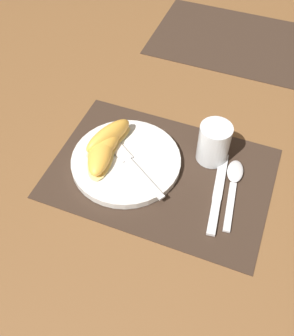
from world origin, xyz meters
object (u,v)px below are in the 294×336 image
object	(u,v)px
juice_glass	(213,145)
citrus_wedge_2	(101,153)
plate	(126,161)
citrus_wedge_0	(108,137)
knife	(218,194)
fork	(130,163)
citrus_wedge_1	(105,146)
spoon	(234,180)

from	to	relation	value
juice_glass	citrus_wedge_2	distance (m)	0.24
plate	citrus_wedge_0	world-z (taller)	citrus_wedge_0
knife	juice_glass	bearing A→B (deg)	112.84
knife	fork	distance (m)	0.19
citrus_wedge_0	citrus_wedge_1	size ratio (longest dim) A/B	1.10
knife	citrus_wedge_1	bearing A→B (deg)	176.93
plate	citrus_wedge_1	bearing A→B (deg)	173.40
plate	fork	xyz separation A→B (m)	(0.01, -0.01, 0.01)
fork	citrus_wedge_2	bearing A→B (deg)	-172.93
knife	citrus_wedge_0	bearing A→B (deg)	172.18
spoon	fork	size ratio (longest dim) A/B	1.03
citrus_wedge_1	fork	bearing A→B (deg)	-12.55
plate	spoon	distance (m)	0.23
plate	citrus_wedge_0	bearing A→B (deg)	152.23
fork	citrus_wedge_1	bearing A→B (deg)	167.45
spoon	citrus_wedge_0	distance (m)	0.28
knife	citrus_wedge_1	size ratio (longest dim) A/B	1.71
plate	citrus_wedge_1	distance (m)	0.06
plate	fork	distance (m)	0.02
plate	citrus_wedge_2	distance (m)	0.06
plate	juice_glass	world-z (taller)	juice_glass
fork	citrus_wedge_1	world-z (taller)	citrus_wedge_1
knife	citrus_wedge_2	world-z (taller)	citrus_wedge_2
plate	juice_glass	size ratio (longest dim) A/B	2.58
spoon	fork	world-z (taller)	fork
citrus_wedge_1	citrus_wedge_2	xyz separation A→B (m)	(0.00, -0.02, -0.00)
citrus_wedge_1	spoon	bearing A→B (deg)	6.32
plate	citrus_wedge_1	world-z (taller)	citrus_wedge_1
citrus_wedge_1	juice_glass	bearing A→B (deg)	20.07
plate	spoon	xyz separation A→B (m)	(0.23, 0.04, -0.00)
knife	spoon	bearing A→B (deg)	63.13
knife	fork	world-z (taller)	fork
juice_glass	spoon	xyz separation A→B (m)	(0.06, -0.05, -0.04)
plate	citrus_wedge_2	xyz separation A→B (m)	(-0.05, -0.02, 0.02)
plate	knife	size ratio (longest dim) A/B	1.14
citrus_wedge_0	citrus_wedge_2	xyz separation A→B (m)	(0.00, -0.04, -0.00)
juice_glass	fork	world-z (taller)	juice_glass
fork	plate	bearing A→B (deg)	147.97
citrus_wedge_1	citrus_wedge_2	size ratio (longest dim) A/B	0.85
citrus_wedge_1	citrus_wedge_0	bearing A→B (deg)	94.75
spoon	citrus_wedge_1	bearing A→B (deg)	-173.68
juice_glass	citrus_wedge_0	bearing A→B (deg)	-165.25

